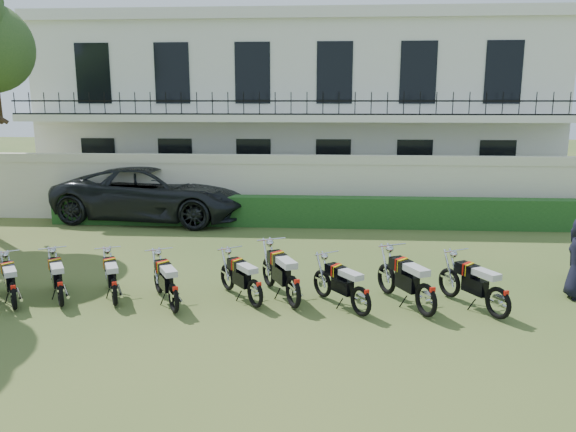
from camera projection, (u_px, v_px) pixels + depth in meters
name	position (u px, v px, depth m)	size (l,w,h in m)	color
ground	(265.00, 302.00, 11.73)	(100.00, 100.00, 0.00)	#355421
perimeter_wall	(290.00, 188.00, 19.30)	(30.00, 0.35, 2.30)	beige
hedge	(318.00, 212.00, 18.59)	(18.00, 0.60, 1.00)	#174118
building	(299.00, 110.00, 24.60)	(20.40, 9.60, 7.40)	silver
motorcycle_1	(13.00, 289.00, 11.18)	(1.08, 1.49, 0.96)	black
motorcycle_2	(60.00, 286.00, 11.33)	(1.01, 1.60, 0.99)	black
motorcycle_3	(114.00, 286.00, 11.39)	(0.89, 1.64, 0.97)	black
motorcycle_4	(173.00, 291.00, 11.00)	(1.02, 1.69, 1.03)	black
motorcycle_5	(255.00, 287.00, 11.29)	(1.16, 1.54, 1.00)	black
motorcycle_6	(293.00, 284.00, 11.24)	(1.05, 1.94, 1.15)	black
motorcycle_7	(361.00, 294.00, 10.84)	(1.18, 1.56, 1.02)	black
motorcycle_8	(426.00, 292.00, 10.79)	(1.04, 1.93, 1.14)	black
motorcycle_9	(499.00, 295.00, 10.69)	(1.07, 1.77, 1.08)	black
suv	(155.00, 193.00, 19.63)	(3.12, 6.78, 1.88)	black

